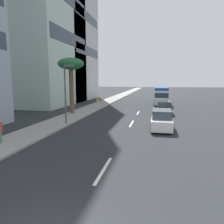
{
  "coord_description": "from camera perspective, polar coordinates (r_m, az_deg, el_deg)",
  "views": [
    {
      "loc": [
        -4.23,
        -2.42,
        4.26
      ],
      "look_at": [
        17.3,
        2.09,
        1.01
      ],
      "focal_mm": 34.94,
      "sensor_mm": 36.0,
      "label": 1
    }
  ],
  "objects": [
    {
      "name": "car_second",
      "position": [
        28.31,
        13.42,
        1.08
      ],
      "size": [
        4.27,
        1.84,
        1.61
      ],
      "color": "black",
      "rests_on": "ground_plane"
    },
    {
      "name": "palm_tree",
      "position": [
        27.53,
        -10.69,
        11.61
      ],
      "size": [
        3.18,
        3.18,
        6.78
      ],
      "color": "brown",
      "rests_on": "sidewalk_right"
    },
    {
      "name": "pedestrian_near_lamp",
      "position": [
        32.87,
        -3.82,
        2.74
      ],
      "size": [
        0.3,
        0.34,
        1.6
      ],
      "rotation": [
        0.0,
        0.0,
        4.62
      ],
      "color": "beige",
      "rests_on": "sidewalk_right"
    },
    {
      "name": "office_tower_far",
      "position": [
        51.09,
        -13.31,
        24.68
      ],
      "size": [
        15.43,
        11.82,
        37.51
      ],
      "color": "#BCBCC1",
      "rests_on": "ground_plane"
    },
    {
      "name": "lane_stripe_near",
      "position": [
        10.76,
        -2.22,
        -14.89
      ],
      "size": [
        3.2,
        0.16,
        0.01
      ],
      "primitive_type": "cube",
      "color": "silver",
      "rests_on": "ground_plane"
    },
    {
      "name": "sidewalk_right",
      "position": [
        37.24,
        -3.25,
        1.94
      ],
      "size": [
        162.0,
        3.15,
        0.15
      ],
      "primitive_type": "cube",
      "color": "gray",
      "rests_on": "ground_plane"
    },
    {
      "name": "street_lamp",
      "position": [
        20.81,
        -11.86,
        6.6
      ],
      "size": [
        0.24,
        0.97,
        5.55
      ],
      "color": "#4C4C51",
      "rests_on": "sidewalk_right"
    },
    {
      "name": "car_third",
      "position": [
        45.98,
        12.86,
        3.8
      ],
      "size": [
        4.28,
        1.86,
        1.55
      ],
      "color": "beige",
      "rests_on": "ground_plane"
    },
    {
      "name": "lane_stripe_mid",
      "position": [
        21.53,
        5.14,
        -3.03
      ],
      "size": [
        3.2,
        0.16,
        0.01
      ],
      "primitive_type": "cube",
      "color": "silver",
      "rests_on": "ground_plane"
    },
    {
      "name": "lane_stripe_far",
      "position": [
        28.69,
        6.85,
        -0.18
      ],
      "size": [
        3.2,
        0.16,
        0.01
      ],
      "primitive_type": "cube",
      "color": "silver",
      "rests_on": "ground_plane"
    },
    {
      "name": "minibus_fourth",
      "position": [
        38.22,
        12.76,
        4.27
      ],
      "size": [
        6.1,
        2.3,
        2.99
      ],
      "color": "silver",
      "rests_on": "ground_plane"
    },
    {
      "name": "ground_plane",
      "position": [
        36.07,
        7.89,
        1.54
      ],
      "size": [
        198.0,
        198.0,
        0.0
      ],
      "primitive_type": "plane",
      "color": "#26282B"
    },
    {
      "name": "car_lead",
      "position": [
        19.55,
        12.85,
        -1.99
      ],
      "size": [
        4.75,
        1.8,
        1.71
      ],
      "color": "white",
      "rests_on": "ground_plane"
    }
  ]
}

